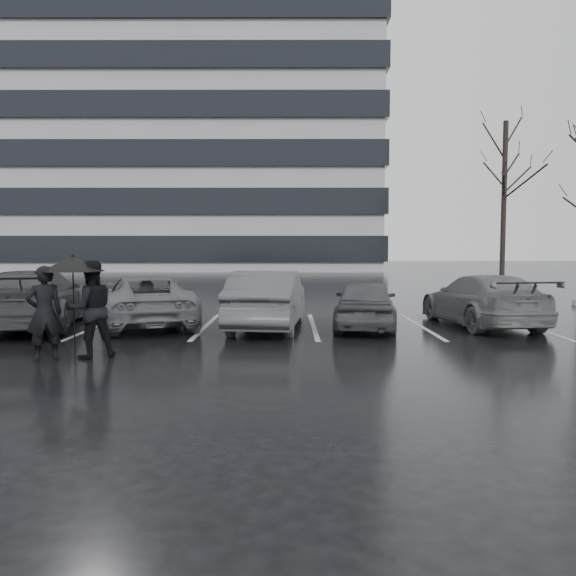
% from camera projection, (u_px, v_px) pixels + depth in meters
% --- Properties ---
extents(ground, '(160.00, 160.00, 0.00)m').
position_uv_depth(ground, '(291.00, 342.00, 12.16)').
color(ground, black).
rests_on(ground, ground).
extents(office_building, '(61.00, 26.00, 29.00)m').
position_uv_depth(office_building, '(81.00, 131.00, 59.08)').
color(office_building, '#9A9A9C').
rests_on(office_building, ground).
extents(car_main, '(2.02, 3.90, 1.27)m').
position_uv_depth(car_main, '(365.00, 304.00, 14.11)').
color(car_main, black).
rests_on(car_main, ground).
extents(car_west_a, '(1.97, 4.58, 1.47)m').
position_uv_depth(car_west_a, '(268.00, 300.00, 14.09)').
color(car_west_a, '#2C2C2F').
rests_on(car_west_a, ground).
extents(car_west_b, '(3.68, 5.25, 1.33)m').
position_uv_depth(car_west_b, '(145.00, 301.00, 14.60)').
color(car_west_b, '#464648').
rests_on(car_west_b, ground).
extents(car_west_c, '(3.16, 5.44, 1.48)m').
position_uv_depth(car_west_c, '(34.00, 299.00, 14.18)').
color(car_west_c, black).
rests_on(car_west_c, ground).
extents(car_east, '(2.42, 4.84, 1.35)m').
position_uv_depth(car_east, '(482.00, 300.00, 14.59)').
color(car_east, '#464648').
rests_on(car_east, ground).
extents(pedestrian_left, '(0.75, 0.68, 1.72)m').
position_uv_depth(pedestrian_left, '(44.00, 313.00, 10.07)').
color(pedestrian_left, black).
rests_on(pedestrian_left, ground).
extents(pedestrian_right, '(1.11, 1.04, 1.81)m').
position_uv_depth(pedestrian_right, '(91.00, 309.00, 10.34)').
color(pedestrian_right, black).
rests_on(pedestrian_right, ground).
extents(umbrella, '(1.13, 1.13, 1.92)m').
position_uv_depth(umbrella, '(73.00, 264.00, 10.25)').
color(umbrella, black).
rests_on(umbrella, ground).
extents(stall_stripes, '(19.72, 5.00, 0.00)m').
position_uv_depth(stall_stripes, '(260.00, 326.00, 14.65)').
color(stall_stripes, '#B7B7BA').
rests_on(stall_stripes, ground).
extents(tree_north, '(0.26, 0.26, 8.50)m').
position_uv_depth(tree_north, '(504.00, 205.00, 28.79)').
color(tree_north, black).
rests_on(tree_north, ground).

